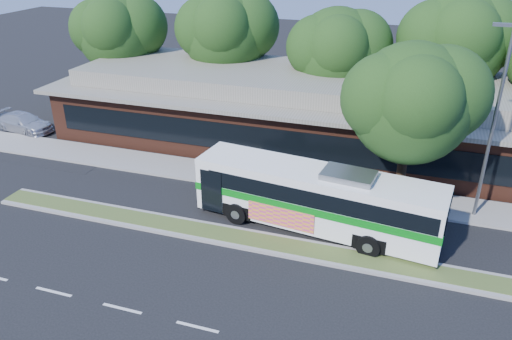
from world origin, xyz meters
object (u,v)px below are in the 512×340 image
object	(u,v)px
lamp_post	(493,121)
transit_bus	(317,195)
sidewalk_tree	(421,101)
sedan	(23,122)

from	to	relation	value
lamp_post	transit_bus	xyz separation A→B (m)	(-7.01, -3.40, -3.15)
sidewalk_tree	sedan	bearing A→B (deg)	173.12
lamp_post	sedan	xyz separation A→B (m)	(-28.56, 2.49, -4.27)
transit_bus	sidewalk_tree	bearing A→B (deg)	43.64
transit_bus	sidewalk_tree	distance (m)	6.17
transit_bus	sidewalk_tree	world-z (taller)	sidewalk_tree
sidewalk_tree	lamp_post	bearing A→B (deg)	10.17
transit_bus	sedan	xyz separation A→B (m)	(-21.55, 5.90, -1.12)
lamp_post	sedan	size ratio (longest dim) A/B	2.08
sedan	sidewalk_tree	distance (m)	26.07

